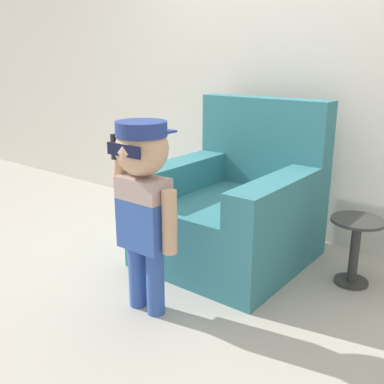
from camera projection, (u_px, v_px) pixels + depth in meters
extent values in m
plane|color=#ADA89E|center=(226.00, 257.00, 3.09)|extent=(10.00, 10.00, 0.00)
cube|color=silver|center=(284.00, 60.00, 3.24)|extent=(10.00, 0.05, 2.60)
cube|color=teal|center=(229.00, 229.00, 3.00)|extent=(0.95, 1.01, 0.44)
cube|color=teal|center=(264.00, 142.00, 3.16)|extent=(0.95, 0.17, 0.62)
cube|color=teal|center=(177.00, 176.00, 3.06)|extent=(0.20, 0.84, 0.20)
cube|color=teal|center=(276.00, 197.00, 2.62)|extent=(0.20, 0.84, 0.20)
cylinder|color=#3356AD|center=(137.00, 275.00, 2.45)|extent=(0.10, 0.10, 0.36)
cylinder|color=#3356AD|center=(155.00, 282.00, 2.37)|extent=(0.10, 0.10, 0.36)
cube|color=#3356AD|center=(144.00, 224.00, 2.32)|extent=(0.27, 0.15, 0.27)
cube|color=#B29993|center=(143.00, 188.00, 2.27)|extent=(0.27, 0.15, 0.11)
sphere|color=tan|center=(142.00, 149.00, 2.21)|extent=(0.27, 0.27, 0.27)
cylinder|color=navy|center=(141.00, 129.00, 2.18)|extent=(0.25, 0.25, 0.07)
cube|color=navy|center=(158.00, 131.00, 2.28)|extent=(0.15, 0.12, 0.01)
cube|color=#0F1433|center=(123.00, 150.00, 2.11)|extent=(0.21, 0.01, 0.06)
cylinder|color=tan|center=(169.00, 222.00, 2.21)|extent=(0.08, 0.08, 0.33)
cylinder|color=tan|center=(121.00, 163.00, 2.33)|extent=(0.11, 0.08, 0.20)
cube|color=black|center=(118.00, 146.00, 2.28)|extent=(0.02, 0.07, 0.13)
cylinder|color=#333333|center=(351.00, 281.00, 2.74)|extent=(0.20, 0.20, 0.02)
cylinder|color=#333333|center=(354.00, 253.00, 2.69)|extent=(0.06, 0.06, 0.40)
cylinder|color=#333333|center=(358.00, 221.00, 2.63)|extent=(0.31, 0.31, 0.02)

